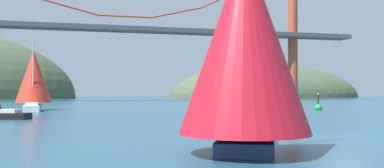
# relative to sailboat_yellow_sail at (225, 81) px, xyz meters

# --- Properties ---
(ground_plane) EXTENTS (360.00, 360.00, 0.00)m
(ground_plane) POSITION_rel_sailboat_yellow_sail_xyz_m (-11.88, -52.12, -4.48)
(ground_plane) COLOR navy
(headland_right) EXTENTS (76.10, 44.00, 25.45)m
(headland_right) POSITION_rel_sailboat_yellow_sail_xyz_m (48.12, 82.88, -4.48)
(headland_right) COLOR #425138
(headland_right) RESTS_ON ground_plane
(suspension_bridge) EXTENTS (134.43, 6.00, 42.87)m
(suspension_bridge) POSITION_rel_sailboat_yellow_sail_xyz_m (-11.88, 42.88, 15.55)
(suspension_bridge) COLOR #A34228
(suspension_bridge) RESTS_ON ground_plane
(sailboat_yellow_sail) EXTENTS (8.50, 5.13, 8.71)m
(sailboat_yellow_sail) POSITION_rel_sailboat_yellow_sail_xyz_m (0.00, 0.00, 0.00)
(sailboat_yellow_sail) COLOR #B7B2A8
(sailboat_yellow_sail) RESTS_ON ground_plane
(sailboat_scarlet_sail) EXTENTS (5.00, 8.62, 9.60)m
(sailboat_scarlet_sail) POSITION_rel_sailboat_yellow_sail_xyz_m (-32.03, -7.84, 0.04)
(sailboat_scarlet_sail) COLOR white
(sailboat_scarlet_sail) RESTS_ON ground_plane
(sailboat_pink_spinnaker) EXTENTS (6.69, 6.26, 7.35)m
(sailboat_pink_spinnaker) POSITION_rel_sailboat_yellow_sail_xyz_m (-3.46, -10.05, -0.82)
(sailboat_pink_spinnaker) COLOR #191E4C
(sailboat_pink_spinnaker) RESTS_ON ground_plane
(sailboat_crimson_sail) EXTENTS (8.06, 10.70, 11.11)m
(sailboat_crimson_sail) POSITION_rel_sailboat_yellow_sail_xyz_m (-20.53, -57.00, 0.45)
(sailboat_crimson_sail) COLOR navy
(sailboat_crimson_sail) RESTS_ON ground_plane
(channel_buoy) EXTENTS (1.10, 1.10, 2.64)m
(channel_buoy) POSITION_rel_sailboat_yellow_sail_xyz_m (7.17, -18.75, -4.11)
(channel_buoy) COLOR green
(channel_buoy) RESTS_ON ground_plane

